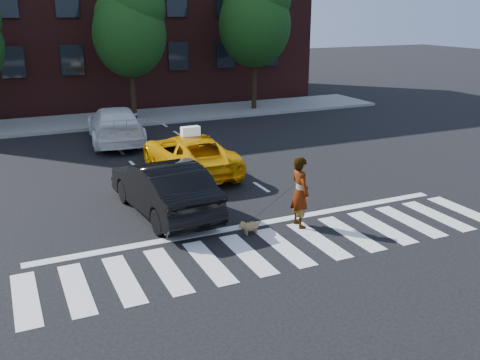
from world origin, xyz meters
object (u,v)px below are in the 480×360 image
object	(u,v)px
tree_mid	(130,25)
dog	(249,226)
taxi	(189,154)
black_sedan	(163,187)
white_suv	(115,125)
tree_right	(255,16)
woman	(300,192)

from	to	relation	value
tree_mid	dog	distance (m)	16.58
taxi	black_sedan	world-z (taller)	black_sedan
white_suv	tree_right	bearing A→B (deg)	-147.58
black_sedan	dog	bearing A→B (deg)	117.81
tree_right	dog	xyz separation A→B (m)	(-7.96, -15.89, -5.05)
tree_mid	black_sedan	distance (m)	14.32
tree_mid	woman	distance (m)	16.46
taxi	white_suv	distance (m)	5.91
white_suv	dog	xyz separation A→B (m)	(0.97, -11.57, -0.57)
tree_mid	dog	bearing A→B (deg)	-93.46
taxi	white_suv	world-z (taller)	white_suv
tree_mid	dog	size ratio (longest dim) A/B	11.14
tree_right	white_suv	world-z (taller)	tree_right
taxi	woman	xyz separation A→B (m)	(1.04, -5.92, 0.26)
tree_right	white_suv	xyz separation A→B (m)	(-8.93, -4.32, -4.48)
tree_mid	white_suv	bearing A→B (deg)	-114.11
tree_mid	taxi	size ratio (longest dim) A/B	1.40
tree_right	black_sedan	xyz separation A→B (m)	(-9.53, -13.49, -4.48)
dog	tree_mid	bearing A→B (deg)	90.51
taxi	dog	bearing A→B (deg)	85.11
tree_mid	dog	xyz separation A→B (m)	(-0.96, -15.89, -4.64)
woman	black_sedan	bearing A→B (deg)	54.27
taxi	tree_right	bearing A→B (deg)	-127.61
taxi	white_suv	xyz separation A→B (m)	(-1.39, 5.75, 0.08)
taxi	dog	xyz separation A→B (m)	(-0.42, -5.82, -0.50)
tree_mid	taxi	bearing A→B (deg)	-93.09
black_sedan	white_suv	xyz separation A→B (m)	(0.60, 9.17, 0.00)
white_suv	woman	size ratio (longest dim) A/B	2.79
tree_mid	black_sedan	world-z (taller)	tree_mid
white_suv	dog	world-z (taller)	white_suv
woman	dog	bearing A→B (deg)	89.98
tree_right	dog	size ratio (longest dim) A/B	12.09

